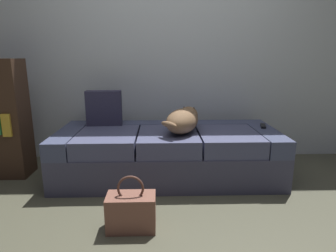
# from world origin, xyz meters

# --- Properties ---
(ground_plane) EXTENTS (10.00, 10.00, 0.00)m
(ground_plane) POSITION_xyz_m (0.00, 0.00, 0.00)
(ground_plane) COLOR #504F3D
(back_wall) EXTENTS (6.40, 0.10, 2.80)m
(back_wall) POSITION_xyz_m (0.00, 1.64, 1.40)
(back_wall) COLOR silver
(back_wall) RESTS_ON ground
(couch) EXTENTS (2.03, 0.85, 0.45)m
(couch) POSITION_xyz_m (0.00, 1.02, 0.23)
(couch) COLOR #3E3E55
(couch) RESTS_ON ground
(dog_tan) EXTENTS (0.41, 0.61, 0.21)m
(dog_tan) POSITION_xyz_m (0.14, 0.95, 0.56)
(dog_tan) COLOR brown
(dog_tan) RESTS_ON couch
(tv_remote) EXTENTS (0.08, 0.16, 0.02)m
(tv_remote) POSITION_xyz_m (0.92, 1.10, 0.46)
(tv_remote) COLOR black
(tv_remote) RESTS_ON couch
(throw_pillow) EXTENTS (0.35, 0.14, 0.34)m
(throw_pillow) POSITION_xyz_m (-0.62, 1.24, 0.62)
(throw_pillow) COLOR #2E2C42
(throw_pillow) RESTS_ON couch
(handbag) EXTENTS (0.32, 0.18, 0.38)m
(handbag) POSITION_xyz_m (-0.27, 0.15, 0.13)
(handbag) COLOR brown
(handbag) RESTS_ON ground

